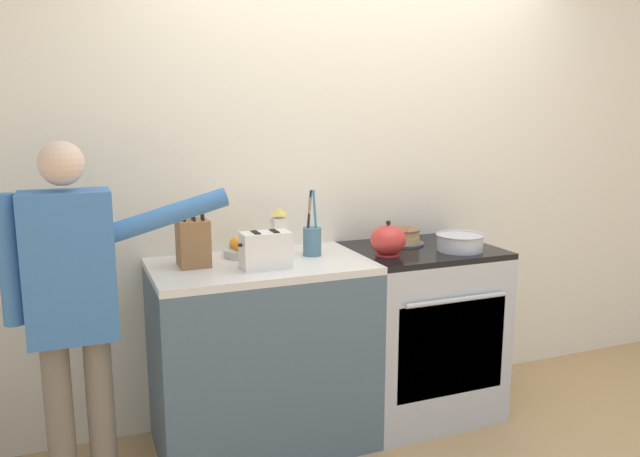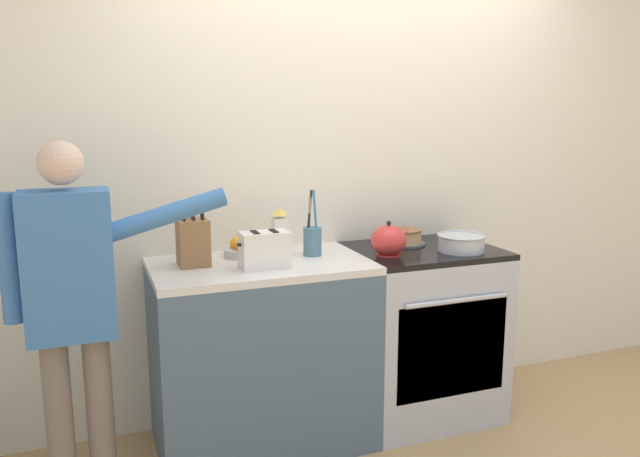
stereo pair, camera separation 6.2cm
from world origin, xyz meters
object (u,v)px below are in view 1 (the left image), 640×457
(layer_cake, at_px, (402,237))
(person_baker, at_px, (74,297))
(stove_range, at_px, (420,331))
(utensil_crock, at_px, (312,240))
(tea_kettle, at_px, (388,240))
(fruit_bowl, at_px, (242,248))
(mixing_bowl, at_px, (460,242))
(knife_block, at_px, (193,242))
(toaster, at_px, (265,250))
(milk_carton, at_px, (279,233))

(layer_cake, height_order, person_baker, person_baker)
(stove_range, bearing_deg, utensil_crock, 175.00)
(stove_range, relative_size, tea_kettle, 4.23)
(fruit_bowl, bearing_deg, layer_cake, -2.27)
(mixing_bowl, xyz_separation_m, utensil_crock, (-0.75, 0.18, 0.04))
(layer_cake, distance_m, knife_block, 1.14)
(toaster, height_order, milk_carton, milk_carton)
(fruit_bowl, bearing_deg, tea_kettle, -18.52)
(tea_kettle, relative_size, person_baker, 0.14)
(tea_kettle, bearing_deg, utensil_crock, 159.91)
(knife_block, height_order, utensil_crock, utensil_crock)
(mixing_bowl, bearing_deg, utensil_crock, 166.17)
(stove_range, bearing_deg, mixing_bowl, -43.16)
(fruit_bowl, bearing_deg, person_baker, -156.57)
(mixing_bowl, bearing_deg, milk_carton, 164.31)
(toaster, bearing_deg, mixing_bowl, -1.25)
(tea_kettle, height_order, mixing_bowl, tea_kettle)
(toaster, bearing_deg, stove_range, 6.85)
(milk_carton, xyz_separation_m, person_baker, (-0.97, -0.31, -0.13))
(layer_cake, bearing_deg, person_baker, -169.61)
(utensil_crock, distance_m, toaster, 0.33)
(layer_cake, bearing_deg, mixing_bowl, -51.53)
(mixing_bowl, height_order, knife_block, knife_block)
(stove_range, relative_size, toaster, 3.90)
(layer_cake, bearing_deg, knife_block, -177.16)
(stove_range, bearing_deg, knife_block, 177.06)
(layer_cake, xyz_separation_m, toaster, (-0.84, -0.23, 0.05))
(stove_range, relative_size, fruit_bowl, 4.83)
(layer_cake, height_order, tea_kettle, tea_kettle)
(mixing_bowl, relative_size, toaster, 1.05)
(toaster, bearing_deg, knife_block, 150.25)
(layer_cake, relative_size, tea_kettle, 1.06)
(tea_kettle, bearing_deg, layer_cake, 45.66)
(toaster, distance_m, milk_carton, 0.27)
(stove_range, xyz_separation_m, mixing_bowl, (0.14, -0.13, 0.51))
(layer_cake, relative_size, toaster, 0.98)
(stove_range, relative_size, utensil_crock, 2.77)
(layer_cake, xyz_separation_m, mixing_bowl, (0.20, -0.25, 0.01))
(layer_cake, relative_size, knife_block, 0.76)
(knife_block, bearing_deg, fruit_bowl, 19.50)
(mixing_bowl, xyz_separation_m, fruit_bowl, (-1.08, 0.28, -0.00))
(knife_block, bearing_deg, person_baker, -154.73)
(toaster, bearing_deg, utensil_crock, 28.94)
(layer_cake, relative_size, milk_carton, 0.98)
(utensil_crock, bearing_deg, stove_range, -5.00)
(utensil_crock, distance_m, milk_carton, 0.17)
(layer_cake, height_order, toaster, toaster)
(tea_kettle, xyz_separation_m, knife_block, (-0.95, 0.14, 0.04))
(mixing_bowl, distance_m, utensil_crock, 0.77)
(stove_range, height_order, utensil_crock, utensil_crock)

